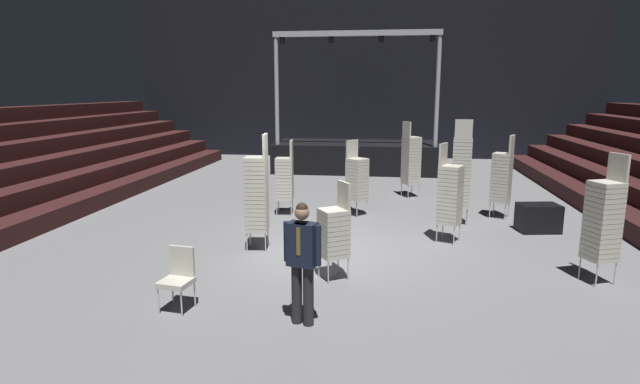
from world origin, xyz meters
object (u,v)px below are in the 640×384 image
at_px(chair_stack_mid_left, 450,193).
at_px(equipment_road_case, 538,218).
at_px(chair_stack_mid_centre, 502,177).
at_px(chair_stack_rear_right, 411,159).
at_px(stage_riser, 357,155).
at_px(loose_chair_near_man, 178,275).
at_px(chair_stack_front_right, 357,178).
at_px(chair_stack_aisle_left, 257,193).
at_px(chair_stack_rear_centre, 334,231).
at_px(man_with_tie, 302,257).
at_px(chair_stack_rear_left, 461,172).
at_px(chair_stack_front_left, 603,219).
at_px(chair_stack_mid_right, 285,178).

distance_m(chair_stack_mid_left, equipment_road_case, 2.54).
distance_m(chair_stack_mid_centre, chair_stack_rear_right, 3.22).
distance_m(stage_riser, loose_chair_near_man, 13.85).
bearing_deg(chair_stack_front_right, chair_stack_aisle_left, 10.16).
bearing_deg(chair_stack_front_right, chair_stack_rear_centre, 38.61).
bearing_deg(stage_riser, chair_stack_rear_right, -68.19).
bearing_deg(chair_stack_aisle_left, loose_chair_near_man, 166.45).
xyz_separation_m(man_with_tie, chair_stack_rear_right, (1.82, 9.06, 0.16)).
bearing_deg(chair_stack_mid_centre, stage_riser, 54.66).
relative_size(stage_riser, chair_stack_aisle_left, 2.72).
bearing_deg(equipment_road_case, chair_stack_rear_left, 162.67).
distance_m(equipment_road_case, loose_chair_near_man, 8.37).
relative_size(chair_stack_rear_centre, loose_chair_near_man, 1.81).
height_order(chair_stack_front_right, chair_stack_rear_left, chair_stack_rear_left).
xyz_separation_m(chair_stack_mid_centre, chair_stack_aisle_left, (-5.51, -3.45, 0.13)).
bearing_deg(chair_stack_aisle_left, chair_stack_rear_left, -63.37).
bearing_deg(chair_stack_front_left, chair_stack_front_right, 23.45).
height_order(stage_riser, chair_stack_front_left, stage_riser).
xyz_separation_m(man_with_tie, chair_stack_mid_centre, (4.02, 6.71, 0.07)).
bearing_deg(chair_stack_rear_centre, chair_stack_aisle_left, 17.61).
bearing_deg(chair_stack_rear_right, chair_stack_mid_left, -23.03).
relative_size(man_with_tie, chair_stack_aisle_left, 0.73).
relative_size(chair_stack_front_left, equipment_road_case, 2.47).
distance_m(chair_stack_front_left, chair_stack_aisle_left, 6.32).
bearing_deg(chair_stack_rear_centre, chair_stack_mid_centre, -70.19).
relative_size(stage_riser, equipment_road_case, 7.23).
relative_size(chair_stack_aisle_left, equipment_road_case, 2.66).
distance_m(chair_stack_mid_left, chair_stack_aisle_left, 4.10).
xyz_separation_m(chair_stack_mid_right, chair_stack_aisle_left, (0.05, -3.06, 0.21)).
height_order(man_with_tie, chair_stack_mid_left, chair_stack_mid_left).
bearing_deg(chair_stack_rear_centre, man_with_tie, 139.63).
bearing_deg(chair_stack_front_right, stage_riser, -136.55).
xyz_separation_m(chair_stack_front_left, chair_stack_rear_centre, (-4.50, -0.44, -0.25)).
bearing_deg(loose_chair_near_man, stage_riser, -89.03).
distance_m(chair_stack_front_left, chair_stack_rear_left, 4.17).
relative_size(chair_stack_mid_left, chair_stack_rear_right, 0.93).
xyz_separation_m(chair_stack_rear_left, equipment_road_case, (1.72, -0.54, -0.95)).
bearing_deg(chair_stack_mid_left, chair_stack_aisle_left, -49.65).
relative_size(chair_stack_front_left, loose_chair_near_man, 2.35).
bearing_deg(chair_stack_aisle_left, chair_stack_front_right, -34.77).
xyz_separation_m(chair_stack_front_left, chair_stack_rear_left, (-1.84, 3.73, 0.17)).
bearing_deg(chair_stack_mid_left, chair_stack_mid_right, -91.25).
bearing_deg(chair_stack_rear_left, chair_stack_mid_left, -98.02).
height_order(chair_stack_front_left, loose_chair_near_man, chair_stack_front_left).
xyz_separation_m(chair_stack_front_left, chair_stack_aisle_left, (-6.24, 1.01, 0.08)).
bearing_deg(chair_stack_front_right, loose_chair_near_man, 19.71).
distance_m(chair_stack_mid_centre, chair_stack_rear_left, 1.34).
relative_size(chair_stack_rear_right, loose_chair_near_man, 2.44).
relative_size(man_with_tie, chair_stack_rear_left, 0.69).
relative_size(chair_stack_front_right, chair_stack_rear_centre, 1.15).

